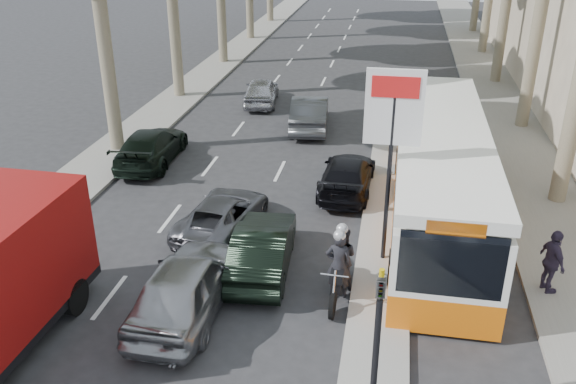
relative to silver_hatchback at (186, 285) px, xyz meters
name	(u,v)px	position (x,y,z in m)	size (l,w,h in m)	color
ground	(226,365)	(1.47, -1.75, -0.79)	(120.00, 120.00, 0.00)	#28282B
sidewalk_right	(491,86)	(10.07, 23.25, -0.73)	(3.20, 70.00, 0.12)	gray
median_left	(222,62)	(-6.53, 26.25, -0.73)	(2.40, 64.00, 0.12)	gray
traffic_island	(389,177)	(4.72, 9.25, -0.71)	(1.50, 26.00, 0.16)	gray
billboard	(392,141)	(4.72, 3.24, 2.91)	(1.50, 12.10, 5.60)	yellow
traffic_light_island	(377,334)	(4.72, -3.25, 1.70)	(0.16, 0.41, 3.60)	black
silver_hatchback	(186,285)	(0.00, 0.00, 0.00)	(1.87, 4.64, 1.58)	#9A9CA2
dark_hatchback	(263,248)	(1.43, 2.28, -0.09)	(1.47, 4.23, 1.39)	black
queue_car_a	(223,214)	(-0.27, 4.25, -0.21)	(1.93, 4.19, 1.16)	#52535A
queue_car_b	(347,175)	(3.27, 7.88, -0.16)	(1.77, 4.35, 1.26)	black
queue_car_c	(261,91)	(-2.03, 17.74, -0.11)	(1.61, 4.00, 1.36)	#A7A9AF
queue_car_d	(310,112)	(0.97, 14.43, -0.03)	(1.61, 4.60, 1.52)	#484B4F
queue_car_e	(151,146)	(-4.59, 9.22, -0.11)	(1.92, 4.71, 1.37)	black
city_bus	(439,173)	(6.27, 6.11, 0.91)	(2.77, 12.24, 3.22)	orange
motorcycle	(340,263)	(3.64, 1.50, 0.13)	(0.87, 2.37, 2.02)	black
pedestrian_near	(552,262)	(9.00, 2.39, 0.21)	(1.03, 0.51, 1.76)	#3A2F47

